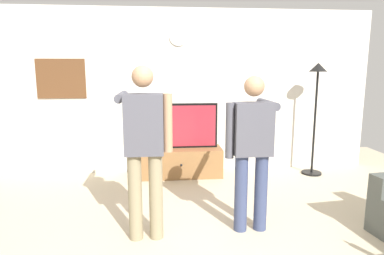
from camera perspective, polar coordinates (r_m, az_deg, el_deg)
The scene contains 8 objects.
back_wall at distance 5.65m, azimuth -1.52°, elevation 6.11°, with size 6.40×0.10×2.70m, color silver.
tv_stand at distance 5.49m, azimuth -2.00°, elevation -5.88°, with size 1.34×0.52×0.46m.
television at distance 5.41m, azimuth -2.07°, elevation 0.29°, with size 1.21×0.07×0.72m.
wall_clock at distance 5.59m, azimuth -2.33°, elevation 15.19°, with size 0.29×0.29×0.03m, color white.
framed_picture at distance 5.78m, azimuth -21.38°, elevation 7.76°, with size 0.76×0.04×0.63m, color brown.
floor_lamp at distance 5.75m, azimuth 20.43°, elevation 5.12°, with size 0.32×0.32×1.82m.
person_standing_nearer_lamp at distance 3.36m, azimuth -8.13°, elevation -2.79°, with size 0.56×0.78×1.77m.
person_standing_nearer_couch at distance 3.58m, azimuth 10.19°, elevation -3.03°, with size 0.58×0.78×1.67m.
Camera 1 is at (-0.40, -2.67, 1.74)m, focal length 31.32 mm.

